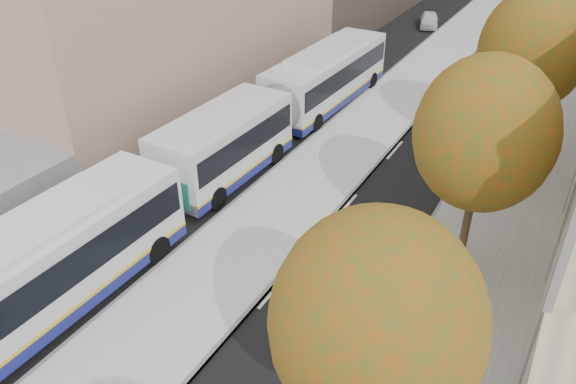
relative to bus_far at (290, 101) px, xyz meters
The scene contains 7 objects.
bus_platform 6.85m from the bus_far, 58.22° to the left, with size 4.25×150.00×0.15m, color silver.
sidewalk 12.93m from the bus_far, 26.17° to the left, with size 4.75×150.00×0.08m, color gray.
tree_c 20.00m from the bus_far, 56.12° to the right, with size 4.20×4.20×7.28m.
tree_d 13.73m from the bus_far, 33.80° to the right, with size 4.40×4.40×7.60m.
tree_e 11.78m from the bus_far, ahead, with size 4.60×4.60×7.92m.
bus_far is the anchor object (origin of this frame).
distant_car 23.80m from the bus_far, 89.21° to the left, with size 1.45×3.60×1.23m, color white.
Camera 1 is at (5.94, 5.34, 13.04)m, focal length 35.00 mm.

